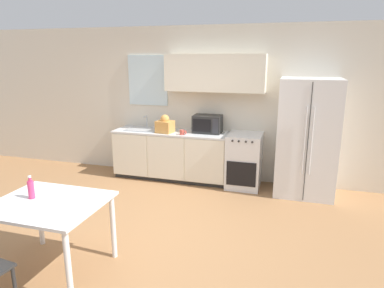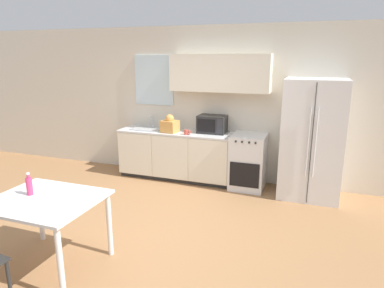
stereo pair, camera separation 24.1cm
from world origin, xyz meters
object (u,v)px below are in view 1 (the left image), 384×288
Objects in this scene: microwave at (207,124)px; coffee_mug at (182,132)px; drink_bottle at (31,189)px; refrigerator at (307,138)px; dining_table at (49,212)px; oven_range at (244,161)px.

microwave is 4.26× the size of coffee_mug.
microwave reaches higher than drink_bottle.
refrigerator is 1.71× the size of dining_table.
dining_table is (-1.55, -2.96, 0.20)m from oven_range.
coffee_mug reaches higher than dining_table.
oven_range is 3.44m from drink_bottle.
coffee_mug is (-1.04, -0.17, 0.46)m from oven_range.
drink_bottle is at bearing -133.71° from refrigerator.
dining_table is (-0.51, -2.79, -0.26)m from coffee_mug.
microwave reaches higher than oven_range.
drink_bottle is (-1.09, -3.04, -0.16)m from microwave.
coffee_mug is 2.85m from dining_table.
dining_table is at bearing -131.01° from refrigerator.
refrigerator is at bearing 3.58° from coffee_mug.
refrigerator is 2.03m from coffee_mug.
oven_range is 0.49× the size of refrigerator.
oven_range is at bearing 58.77° from drink_bottle.
refrigerator is at bearing -2.63° from oven_range.
dining_table is at bearing -105.90° from microwave.
microwave is 3.24m from drink_bottle.
drink_bottle is (-0.73, -2.75, -0.05)m from coffee_mug.
microwave is at bearing 170.25° from oven_range.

